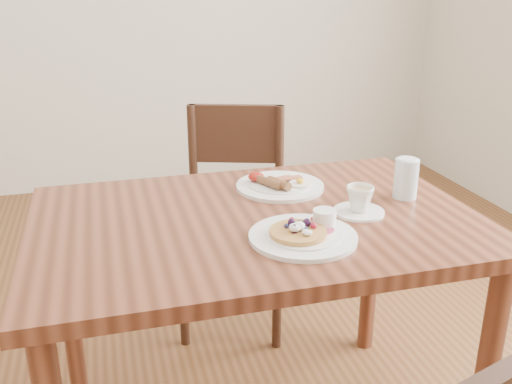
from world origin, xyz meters
TOP-DOWN VIEW (x-y plane):
  - dining_table at (0.00, 0.00)m, footprint 1.20×0.80m
  - chair_far at (0.10, 0.70)m, footprint 0.53×0.53m
  - pancake_plate at (0.08, -0.17)m, footprint 0.27×0.27m
  - breakfast_plate at (0.13, 0.19)m, footprint 0.27×0.27m
  - teacup_saucer at (0.28, -0.05)m, footprint 0.14×0.14m
  - water_glass at (0.46, 0.02)m, footprint 0.07×0.07m

SIDE VIEW (x-z plane):
  - chair_far at x=0.10m, z-range 0.05..0.93m
  - dining_table at x=0.00m, z-range 0.28..1.03m
  - breakfast_plate at x=0.13m, z-range 0.74..0.78m
  - pancake_plate at x=0.08m, z-range 0.74..0.79m
  - teacup_saucer at x=0.28m, z-range 0.74..0.82m
  - water_glass at x=0.46m, z-range 0.75..0.87m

